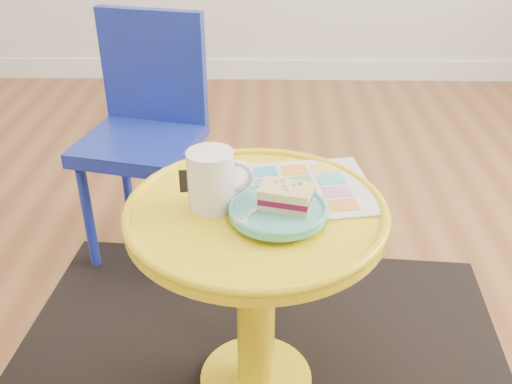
{
  "coord_description": "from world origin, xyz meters",
  "views": [
    {
      "loc": [
        0.16,
        -1.34,
        1.14
      ],
      "look_at": [
        0.14,
        -0.34,
        0.56
      ],
      "focal_mm": 40.0,
      "sensor_mm": 36.0,
      "label": 1
    }
  ],
  "objects_px": {
    "newspaper": "(302,189)",
    "mug": "(212,178)",
    "chair": "(146,122)",
    "side_table": "(256,265)",
    "plate": "(278,211)"
  },
  "relations": [
    {
      "from": "newspaper",
      "to": "mug",
      "type": "height_order",
      "value": "mug"
    },
    {
      "from": "chair",
      "to": "mug",
      "type": "bearing_deg",
      "value": -54.14
    },
    {
      "from": "side_table",
      "to": "plate",
      "type": "height_order",
      "value": "plate"
    },
    {
      "from": "side_table",
      "to": "newspaper",
      "type": "relative_size",
      "value": 1.79
    },
    {
      "from": "chair",
      "to": "mug",
      "type": "relative_size",
      "value": 5.59
    },
    {
      "from": "plate",
      "to": "chair",
      "type": "bearing_deg",
      "value": 120.85
    },
    {
      "from": "mug",
      "to": "plate",
      "type": "relative_size",
      "value": 0.69
    },
    {
      "from": "side_table",
      "to": "chair",
      "type": "distance_m",
      "value": 0.73
    },
    {
      "from": "newspaper",
      "to": "mug",
      "type": "bearing_deg",
      "value": -167.9
    },
    {
      "from": "side_table",
      "to": "chair",
      "type": "relative_size",
      "value": 0.71
    },
    {
      "from": "chair",
      "to": "newspaper",
      "type": "xyz_separation_m",
      "value": [
        0.46,
        -0.55,
        0.08
      ]
    },
    {
      "from": "side_table",
      "to": "mug",
      "type": "distance_m",
      "value": 0.23
    },
    {
      "from": "chair",
      "to": "plate",
      "type": "xyz_separation_m",
      "value": [
        0.4,
        -0.67,
        0.1
      ]
    },
    {
      "from": "side_table",
      "to": "newspaper",
      "type": "xyz_separation_m",
      "value": [
        0.1,
        0.08,
        0.15
      ]
    },
    {
      "from": "chair",
      "to": "mug",
      "type": "xyz_separation_m",
      "value": [
        0.27,
        -0.63,
        0.15
      ]
    }
  ]
}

